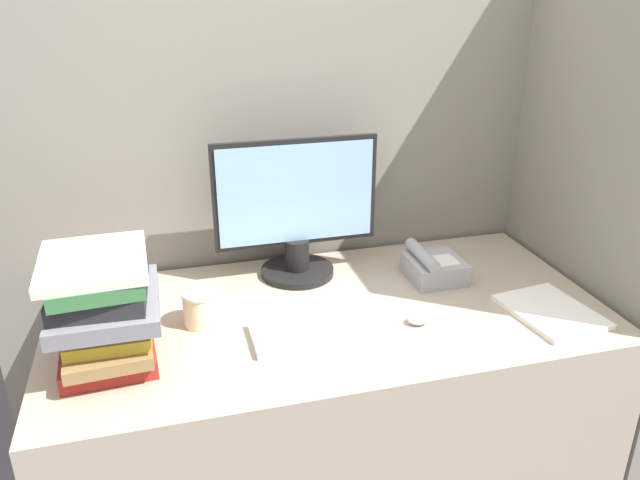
# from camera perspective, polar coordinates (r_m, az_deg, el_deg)

# --- Properties ---
(cubicle_panel_rear) EXTENTS (1.89, 0.04, 1.78)m
(cubicle_panel_rear) POSITION_cam_1_polar(r_m,az_deg,el_deg) (2.02, -2.26, 2.19)
(cubicle_panel_rear) COLOR gray
(cubicle_panel_rear) RESTS_ON ground_plane
(cubicle_panel_right) EXTENTS (0.04, 0.80, 1.78)m
(cubicle_panel_right) POSITION_cam_1_polar(r_m,az_deg,el_deg) (2.02, 22.55, 0.40)
(cubicle_panel_right) COLOR gray
(cubicle_panel_right) RESTS_ON ground_plane
(desk) EXTENTS (1.49, 0.74, 0.77)m
(desk) POSITION_cam_1_polar(r_m,az_deg,el_deg) (1.93, 0.81, -16.36)
(desk) COLOR tan
(desk) RESTS_ON ground_plane
(monitor) EXTENTS (0.48, 0.22, 0.42)m
(monitor) POSITION_cam_1_polar(r_m,az_deg,el_deg) (1.84, -2.18, 2.29)
(monitor) COLOR black
(monitor) RESTS_ON desk
(keyboard) EXTENTS (0.38, 0.16, 0.02)m
(keyboard) POSITION_cam_1_polar(r_m,az_deg,el_deg) (1.61, 0.56, -8.23)
(keyboard) COLOR silver
(keyboard) RESTS_ON desk
(mouse) EXTENTS (0.06, 0.05, 0.03)m
(mouse) POSITION_cam_1_polar(r_m,az_deg,el_deg) (1.67, 8.95, -7.16)
(mouse) COLOR silver
(mouse) RESTS_ON desk
(coffee_cup) EXTENTS (0.10, 0.10, 0.10)m
(coffee_cup) POSITION_cam_1_polar(r_m,az_deg,el_deg) (1.66, -10.84, -6.08)
(coffee_cup) COLOR beige
(coffee_cup) RESTS_ON desk
(book_stack) EXTENTS (0.25, 0.32, 0.27)m
(book_stack) POSITION_cam_1_polar(r_m,az_deg,el_deg) (1.53, -19.20, -5.89)
(book_stack) COLOR maroon
(book_stack) RESTS_ON desk
(desk_telephone) EXTENTS (0.16, 0.18, 0.10)m
(desk_telephone) POSITION_cam_1_polar(r_m,az_deg,el_deg) (1.90, 10.30, -2.43)
(desk_telephone) COLOR #99999E
(desk_telephone) RESTS_ON desk
(paper_pile) EXTENTS (0.23, 0.28, 0.01)m
(paper_pile) POSITION_cam_1_polar(r_m,az_deg,el_deg) (1.80, 20.36, -6.16)
(paper_pile) COLOR white
(paper_pile) RESTS_ON desk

